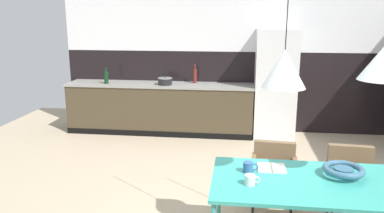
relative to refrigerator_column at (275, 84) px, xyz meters
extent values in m
cube|color=black|center=(-0.56, 0.36, -0.21)|extent=(6.57, 0.12, 1.46)
cube|color=white|center=(-0.56, 0.36, 1.25)|extent=(6.57, 0.12, 1.46)
cube|color=#463A28|center=(-2.03, 0.00, -0.51)|extent=(3.33, 0.60, 0.86)
cube|color=gray|center=(-2.03, 0.00, -0.05)|extent=(3.36, 0.63, 0.04)
cube|color=black|center=(-2.03, -0.30, -0.89)|extent=(3.33, 0.01, 0.10)
cube|color=silver|center=(0.00, 0.00, 0.00)|extent=(0.69, 0.60, 1.88)
cube|color=teal|center=(0.09, -3.53, -0.21)|extent=(1.83, 0.91, 0.03)
cylinder|color=teal|center=(-0.78, -3.12, -0.58)|extent=(0.04, 0.04, 0.72)
cube|color=brown|center=(0.57, -2.78, -0.55)|extent=(0.51, 0.50, 0.06)
cube|color=brown|center=(0.58, -2.58, -0.35)|extent=(0.46, 0.11, 0.33)
cube|color=brown|center=(0.79, -2.80, -0.45)|extent=(0.08, 0.42, 0.14)
cube|color=brown|center=(0.35, -2.76, -0.45)|extent=(0.08, 0.42, 0.14)
cylinder|color=black|center=(0.35, -2.96, -0.76)|extent=(0.02, 0.02, 0.36)
cylinder|color=black|center=(0.78, -2.61, -0.76)|extent=(0.02, 0.02, 0.36)
cylinder|color=black|center=(0.38, -2.58, -0.76)|extent=(0.02, 0.02, 0.36)
cube|color=brown|center=(-0.22, -2.67, -0.54)|extent=(0.52, 0.50, 0.06)
cube|color=brown|center=(-0.20, -2.47, -0.36)|extent=(0.46, 0.12, 0.29)
cube|color=brown|center=(0.00, -2.69, -0.44)|extent=(0.09, 0.42, 0.14)
cube|color=brown|center=(-0.44, -2.65, -0.44)|extent=(0.09, 0.42, 0.14)
cylinder|color=black|center=(-0.04, -2.88, -0.75)|extent=(0.02, 0.02, 0.37)
cylinder|color=black|center=(-0.44, -2.84, -0.75)|extent=(0.02, 0.02, 0.37)
cylinder|color=black|center=(0.00, -2.50, -0.75)|extent=(0.02, 0.02, 0.37)
cylinder|color=black|center=(-0.40, -2.46, -0.75)|extent=(0.02, 0.02, 0.37)
cylinder|color=black|center=(-0.02, -2.69, -0.93)|extent=(0.06, 0.41, 0.02)
cylinder|color=black|center=(-0.42, -2.65, -0.93)|extent=(0.06, 0.41, 0.02)
cylinder|color=#33607F|center=(0.29, -3.41, -0.15)|extent=(0.16, 0.16, 0.08)
torus|color=#3A6682|center=(0.29, -3.41, -0.13)|extent=(0.35, 0.35, 0.05)
cube|color=white|center=(-0.36, -3.31, -0.19)|extent=(0.12, 0.23, 0.01)
cube|color=white|center=(-0.24, -3.31, -0.19)|extent=(0.12, 0.23, 0.01)
cube|color=#4C7F4C|center=(-0.30, -3.31, -0.18)|extent=(0.01, 0.23, 0.00)
cylinder|color=white|center=(-0.50, -3.67, -0.15)|extent=(0.09, 0.09, 0.08)
torus|color=white|center=(-0.45, -3.67, -0.14)|extent=(0.06, 0.01, 0.06)
cylinder|color=#335B93|center=(-0.52, -3.42, -0.14)|extent=(0.09, 0.09, 0.09)
torus|color=#335B93|center=(-0.46, -3.42, -0.14)|extent=(0.06, 0.01, 0.06)
cylinder|color=black|center=(-1.91, -0.11, 0.02)|extent=(0.25, 0.25, 0.11)
cylinder|color=gray|center=(-1.91, -0.11, 0.09)|extent=(0.25, 0.25, 0.01)
sphere|color=black|center=(-1.91, -0.11, 0.10)|extent=(0.02, 0.02, 0.02)
cylinder|color=maroon|center=(-1.41, 0.14, 0.10)|extent=(0.07, 0.07, 0.26)
cylinder|color=maroon|center=(-1.41, 0.14, 0.27)|extent=(0.03, 0.03, 0.09)
cylinder|color=#0F3319|center=(-2.98, -0.12, 0.08)|extent=(0.08, 0.08, 0.22)
cylinder|color=#0F3319|center=(-2.98, -0.12, 0.22)|extent=(0.03, 0.03, 0.07)
cone|color=silver|center=(-0.27, -3.57, 0.75)|extent=(0.34, 0.34, 0.30)
cone|color=silver|center=(0.46, -3.56, 0.81)|extent=(0.36, 0.36, 0.27)
camera|label=1|loc=(-0.61, -6.53, 1.14)|focal=35.22mm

